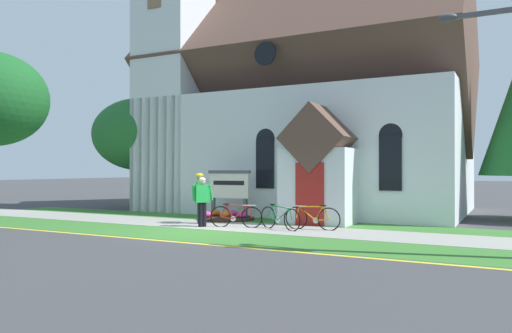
{
  "coord_description": "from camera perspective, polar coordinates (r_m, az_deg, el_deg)",
  "views": [
    {
      "loc": [
        8.37,
        -12.43,
        1.89
      ],
      "look_at": [
        0.57,
        2.59,
        1.98
      ],
      "focal_mm": 34.65,
      "sensor_mm": 36.0,
      "label": 1
    }
  ],
  "objects": [
    {
      "name": "bicycle_yellow",
      "position": [
        15.51,
        2.74,
        -5.93
      ],
      "size": [
        1.67,
        0.7,
        0.8
      ],
      "color": "black",
      "rests_on": "ground"
    },
    {
      "name": "cyclist_in_red_jersey",
      "position": [
        17.18,
        -6.55,
        -3.14
      ],
      "size": [
        0.43,
        0.7,
        1.75
      ],
      "color": "#2D2D33",
      "rests_on": "ground"
    },
    {
      "name": "church_sign",
      "position": [
        18.58,
        -3.12,
        -2.36
      ],
      "size": [
        1.74,
        0.21,
        1.84
      ],
      "color": "#474C56",
      "rests_on": "ground"
    },
    {
      "name": "grass_verge",
      "position": [
        14.54,
        -8.36,
        -7.74
      ],
      "size": [
        32.0,
        2.34,
        0.01
      ],
      "primitive_type": "cube",
      "color": "#38722D",
      "rests_on": "ground"
    },
    {
      "name": "church_lawn",
      "position": [
        18.28,
        -0.17,
        -6.21
      ],
      "size": [
        24.0,
        1.8,
        0.01
      ],
      "primitive_type": "cube",
      "color": "#38722D",
      "rests_on": "ground"
    },
    {
      "name": "curb_paint_stripe",
      "position": [
        13.5,
        -11.67,
        -8.31
      ],
      "size": [
        28.0,
        0.16,
        0.01
      ],
      "primitive_type": "cube",
      "color": "yellow",
      "rests_on": "ground"
    },
    {
      "name": "yard_deciduous_tree",
      "position": [
        24.9,
        -13.19,
        3.6
      ],
      "size": [
        4.61,
        4.61,
        5.35
      ],
      "color": "#3D2D1E",
      "rests_on": "ground"
    },
    {
      "name": "bicycle_silver",
      "position": [
        16.03,
        -2.34,
        -5.75
      ],
      "size": [
        1.69,
        0.48,
        0.8
      ],
      "color": "black",
      "rests_on": "ground"
    },
    {
      "name": "church_building",
      "position": [
        23.17,
        4.87,
        6.88
      ],
      "size": [
        14.1,
        10.82,
        13.07
      ],
      "color": "silver",
      "rests_on": "ground"
    },
    {
      "name": "sidewalk_slab",
      "position": [
        16.48,
        -3.55,
        -6.85
      ],
      "size": [
        32.0,
        2.36,
        0.01
      ],
      "primitive_type": "cube",
      "color": "#99968E",
      "rests_on": "ground"
    },
    {
      "name": "cyclist_in_green_jersey",
      "position": [
        16.18,
        -6.22,
        -3.66
      ],
      "size": [
        0.51,
        0.56,
        1.62
      ],
      "color": "black",
      "rests_on": "ground"
    },
    {
      "name": "bicycle_black",
      "position": [
        15.5,
        6.57,
        -5.9
      ],
      "size": [
        1.77,
        0.17,
        0.8
      ],
      "color": "black",
      "rests_on": "ground"
    },
    {
      "name": "flower_bed",
      "position": [
        18.45,
        -3.54,
        -5.88
      ],
      "size": [
        2.1,
        2.1,
        0.34
      ],
      "color": "#382319",
      "rests_on": "ground"
    },
    {
      "name": "ground",
      "position": [
        18.54,
        0.47,
        -6.14
      ],
      "size": [
        140.0,
        140.0,
        0.0
      ],
      "primitive_type": "plane",
      "color": "#3D3D3F"
    }
  ]
}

